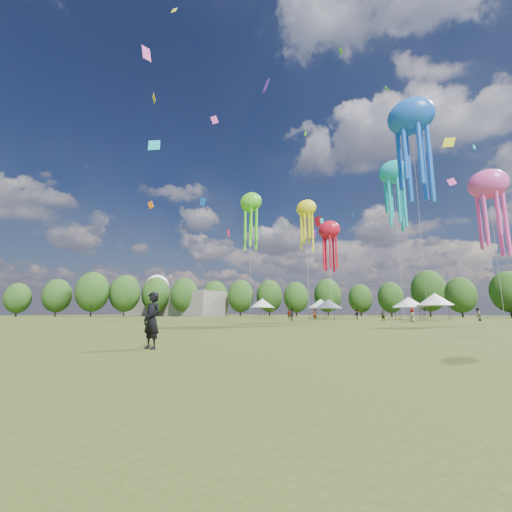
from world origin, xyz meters
The scene contains 10 objects.
ground centered at (0.00, 0.00, 0.00)m, with size 300.00×300.00×0.00m, color #384416.
observer_main centered at (8.15, -0.82, 0.95)m, with size 0.69×0.45×1.90m, color black.
spectator_near centered at (-6.12, 36.15, 0.91)m, with size 0.88×0.69×1.81m, color gray.
spectators_far centered at (3.14, 46.51, 0.85)m, with size 28.74×20.94×1.84m.
festival_tents centered at (-3.50, 53.52, 3.10)m, with size 38.31×10.54×4.31m.
show_kites centered at (5.42, 39.70, 20.85)m, with size 39.53×18.67×30.55m.
small_kites centered at (-1.94, 40.92, 29.27)m, with size 68.78×61.23×44.36m.
treeline centered at (-3.87, 62.51, 6.54)m, with size 201.57×95.24×13.43m.
hangar centered at (-72.00, 72.00, 4.00)m, with size 40.00×12.00×8.00m, color gray.
radome centered at (-88.00, 78.00, 9.99)m, with size 9.00×9.00×16.00m.
Camera 1 is at (17.43, -8.26, 1.20)m, focal length 23.26 mm.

